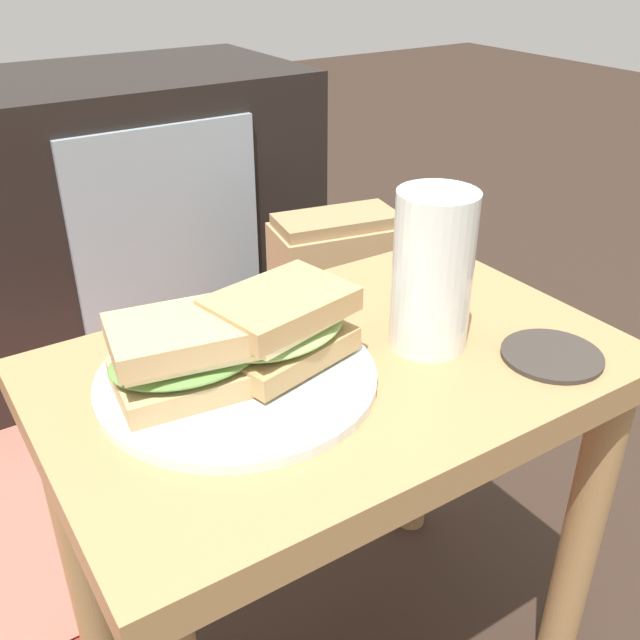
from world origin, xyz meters
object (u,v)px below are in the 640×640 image
at_px(plate, 237,378).
at_px(tv_cabinet, 74,225).
at_px(sandwich_back, 281,326).
at_px(coaster, 552,355).
at_px(paper_bag, 335,316).
at_px(sandwich_front, 185,355).
at_px(beer_glass, 432,275).

bearing_deg(plate, tv_cabinet, 84.31).
bearing_deg(sandwich_back, plate, 175.81).
bearing_deg(coaster, paper_bag, 75.91).
height_order(tv_cabinet, sandwich_front, tv_cabinet).
distance_m(plate, sandwich_front, 0.06).
bearing_deg(coaster, sandwich_front, 157.76).
bearing_deg(tv_cabinet, paper_bag, -54.71).
distance_m(sandwich_front, sandwich_back, 0.09).
distance_m(coaster, paper_bag, 0.66).
xyz_separation_m(plate, paper_bag, (0.42, 0.46, -0.27)).
bearing_deg(tv_cabinet, sandwich_back, -92.86).
xyz_separation_m(sandwich_back, coaster, (0.23, -0.13, -0.04)).
bearing_deg(coaster, sandwich_back, 151.52).
xyz_separation_m(tv_cabinet, plate, (-0.09, -0.93, 0.17)).
relative_size(sandwich_back, coaster, 1.57).
bearing_deg(sandwich_front, beer_glass, -10.49).
xyz_separation_m(sandwich_back, beer_glass, (0.15, -0.04, 0.03)).
xyz_separation_m(tv_cabinet, beer_glass, (0.10, -0.97, 0.25)).
distance_m(plate, coaster, 0.31).
bearing_deg(sandwich_front, paper_bag, 44.21).
relative_size(sandwich_front, coaster, 1.46).
xyz_separation_m(tv_cabinet, coaster, (0.18, -1.06, 0.17)).
height_order(tv_cabinet, coaster, tv_cabinet).
distance_m(sandwich_back, paper_bag, 0.68).
xyz_separation_m(sandwich_back, paper_bag, (0.38, 0.46, -0.31)).
bearing_deg(tv_cabinet, beer_glass, -84.12).
xyz_separation_m(plate, coaster, (0.28, -0.13, -0.00)).
bearing_deg(paper_bag, sandwich_back, -129.19).
height_order(plate, sandwich_back, sandwich_back).
bearing_deg(coaster, tv_cabinet, 99.86).
bearing_deg(plate, coaster, -24.92).
distance_m(sandwich_front, beer_glass, 0.24).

